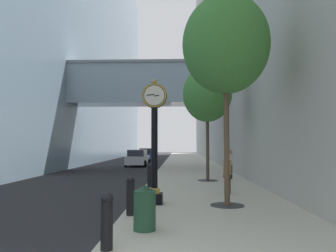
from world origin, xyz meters
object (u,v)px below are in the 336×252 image
Objects in this scene: trash_bin at (145,207)px; pedestrian_walking at (227,173)px; bollard_second at (130,195)px; car_blue_mid at (146,155)px; bollard_nearest at (107,219)px; street_clock at (154,135)px; bollard_fourth at (150,175)px; pedestrian_by_clock at (230,163)px; street_tree_mid_near at (207,94)px; street_tree_near at (226,45)px; car_white_near at (138,158)px.

pedestrian_walking is at bearing 64.90° from trash_bin.
car_blue_mid is (-2.82, 32.42, 0.07)m from bollard_second.
bollard_nearest is 8.12m from pedestrian_walking.
bollard_fourth is (-0.54, 4.23, -1.74)m from street_clock.
street_clock is at bearing -137.73° from pedestrian_walking.
bollard_nearest is at bearing -108.45° from pedestrian_by_clock.
street_clock is at bearing -108.81° from street_tree_mid_near.
street_clock is 3.86m from street_tree_near.
car_blue_mid is (-2.82, 35.44, 0.07)m from bollard_nearest.
car_white_near is at bearing 104.96° from street_tree_near.
pedestrian_by_clock is at bearing 37.72° from street_tree_mid_near.
bollard_nearest is 1.00× the size of bollard_second.
street_tree_mid_near is at bearing 71.66° from bollard_second.
car_white_near is (-2.67, 25.61, 0.07)m from bollard_nearest.
street_tree_near is (2.94, 1.58, 4.75)m from bollard_second.
bollard_fourth is 16.76m from car_white_near.
street_tree_near is 4.42× the size of pedestrian_walking.
bollard_second is at bearing 90.00° from bollard_nearest.
pedestrian_walking is (2.79, 5.95, 0.29)m from trash_bin.
car_blue_mid reaches higher than bollard_nearest.
street_clock is 0.96× the size of car_white_near.
trash_bin is 34.17m from car_blue_mid.
bollard_fourth is at bearing 94.27° from trash_bin.
pedestrian_by_clock is at bearing 71.94° from trash_bin.
bollard_second is at bearing -108.34° from street_tree_mid_near.
street_tree_mid_near is at bearing 95.22° from pedestrian_walking.
bollard_nearest is (-0.54, -4.83, -1.74)m from street_clock.
bollard_fourth is at bearing 90.00° from bollard_nearest.
pedestrian_by_clock is (3.79, 8.13, -1.44)m from street_clock.
street_tree_near is (2.41, -0.23, 3.01)m from street_clock.
pedestrian_walking is (0.41, -4.50, -3.95)m from street_tree_mid_near.
car_white_near is (-2.67, 16.55, 0.07)m from bollard_fourth.
street_tree_near is 1.56× the size of car_blue_mid.
bollard_nearest is 25.75m from car_white_near.
bollard_nearest is 12.96m from street_tree_mid_near.
street_clock is 0.94× the size of car_blue_mid.
pedestrian_by_clock is (4.33, 3.91, 0.30)m from bollard_fourth.
street_tree_near is 7.32m from street_tree_mid_near.
bollard_second is 0.17× the size of street_tree_mid_near.
trash_bin is at bearing -115.10° from pedestrian_walking.
trash_bin is at bearing -85.73° from bollard_fourth.
bollard_fourth is 26.53m from car_blue_mid.
street_tree_near is (2.94, -4.46, 4.75)m from bollard_fourth.
street_clock reaches higher than car_blue_mid.
pedestrian_walking reaches higher than car_blue_mid.
street_tree_mid_near reaches higher than car_blue_mid.
pedestrian_by_clock is at bearing 71.55° from bollard_nearest.
pedestrian_by_clock is (1.38, 1.07, -3.90)m from street_tree_mid_near.
street_tree_near is 1.59× the size of car_white_near.
trash_bin is at bearing -84.31° from car_blue_mid.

